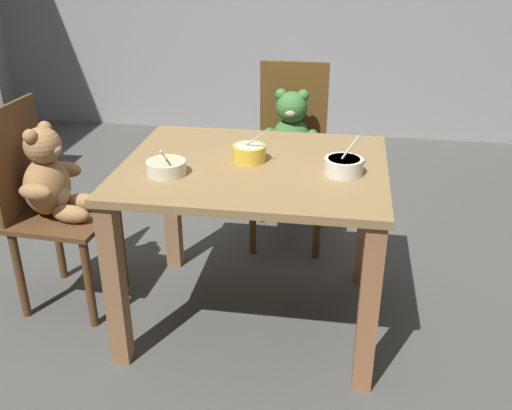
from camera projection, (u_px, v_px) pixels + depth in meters
name	position (u px, v px, depth m)	size (l,w,h in m)	color
ground_plane	(254.00, 318.00, 2.57)	(5.20, 5.20, 0.04)	#4F4F4B
dining_table	(254.00, 196.00, 2.31)	(1.02, 0.83, 0.71)	olive
teddy_chair_far_center	(291.00, 140.00, 3.00)	(0.39, 0.42, 0.92)	brown
teddy_chair_near_left	(50.00, 189.00, 2.44)	(0.40, 0.40, 0.90)	brown
porridge_bowl_cream_near_left	(166.00, 167.00, 2.15)	(0.15, 0.16, 0.12)	beige
porridge_bowl_yellow_center	(249.00, 153.00, 2.27)	(0.13, 0.13, 0.13)	yellow
porridge_bowl_white_near_right	(344.00, 166.00, 2.15)	(0.14, 0.14, 0.13)	silver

